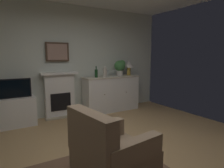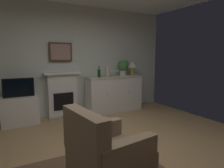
% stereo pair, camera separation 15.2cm
% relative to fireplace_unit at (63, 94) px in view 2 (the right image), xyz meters
% --- Properties ---
extents(ground_plane, '(5.31, 5.09, 0.10)m').
position_rel_fireplace_unit_xyz_m(ground_plane, '(0.33, -2.39, -0.60)').
color(ground_plane, tan).
rests_on(ground_plane, ground).
extents(wall_rear, '(5.31, 0.06, 2.73)m').
position_rel_fireplace_unit_xyz_m(wall_rear, '(0.33, 0.13, 0.81)').
color(wall_rear, silver).
rests_on(wall_rear, ground_plane).
extents(fireplace_unit, '(0.87, 0.30, 1.10)m').
position_rel_fireplace_unit_xyz_m(fireplace_unit, '(0.00, 0.00, 0.00)').
color(fireplace_unit, white).
rests_on(fireplace_unit, ground_plane).
extents(framed_picture, '(0.55, 0.04, 0.45)m').
position_rel_fireplace_unit_xyz_m(framed_picture, '(-0.00, 0.05, 1.03)').
color(framed_picture, '#473323').
extents(sideboard_cabinet, '(1.54, 0.49, 0.94)m').
position_rel_fireplace_unit_xyz_m(sideboard_cabinet, '(1.36, -0.18, -0.08)').
color(sideboard_cabinet, white).
rests_on(sideboard_cabinet, ground_plane).
extents(table_lamp, '(0.26, 0.26, 0.40)m').
position_rel_fireplace_unit_xyz_m(table_lamp, '(1.93, -0.18, 0.67)').
color(table_lamp, '#B79338').
rests_on(table_lamp, sideboard_cabinet).
extents(wine_bottle, '(0.08, 0.08, 0.29)m').
position_rel_fireplace_unit_xyz_m(wine_bottle, '(0.90, -0.19, 0.50)').
color(wine_bottle, '#193F1E').
rests_on(wine_bottle, sideboard_cabinet).
extents(wine_glass_left, '(0.07, 0.07, 0.16)m').
position_rel_fireplace_unit_xyz_m(wine_glass_left, '(1.28, -0.14, 0.52)').
color(wine_glass_left, silver).
rests_on(wine_glass_left, sideboard_cabinet).
extents(wine_glass_center, '(0.07, 0.07, 0.16)m').
position_rel_fireplace_unit_xyz_m(wine_glass_center, '(1.39, -0.22, 0.52)').
color(wine_glass_center, silver).
rests_on(wine_glass_center, sideboard_cabinet).
extents(wine_glass_right, '(0.07, 0.07, 0.16)m').
position_rel_fireplace_unit_xyz_m(wine_glass_right, '(1.50, -0.15, 0.52)').
color(wine_glass_right, silver).
rests_on(wine_glass_right, sideboard_cabinet).
extents(vase_decorative, '(0.11, 0.11, 0.28)m').
position_rel_fireplace_unit_xyz_m(vase_decorative, '(1.13, -0.23, 0.53)').
color(vase_decorative, beige).
rests_on(vase_decorative, sideboard_cabinet).
extents(tv_cabinet, '(0.75, 0.42, 0.62)m').
position_rel_fireplace_unit_xyz_m(tv_cabinet, '(-0.97, -0.16, -0.24)').
color(tv_cabinet, white).
rests_on(tv_cabinet, ground_plane).
extents(tv_set, '(0.62, 0.07, 0.40)m').
position_rel_fireplace_unit_xyz_m(tv_set, '(-0.98, -0.19, 0.27)').
color(tv_set, black).
rests_on(tv_set, tv_cabinet).
extents(potted_plant_small, '(0.30, 0.30, 0.43)m').
position_rel_fireplace_unit_xyz_m(potted_plant_small, '(1.67, -0.13, 0.65)').
color(potted_plant_small, beige).
rests_on(potted_plant_small, sideboard_cabinet).
extents(armchair, '(0.90, 0.86, 0.92)m').
position_rel_fireplace_unit_xyz_m(armchair, '(-0.23, -2.85, -0.17)').
color(armchair, '#8C7259').
rests_on(armchair, ground_plane).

